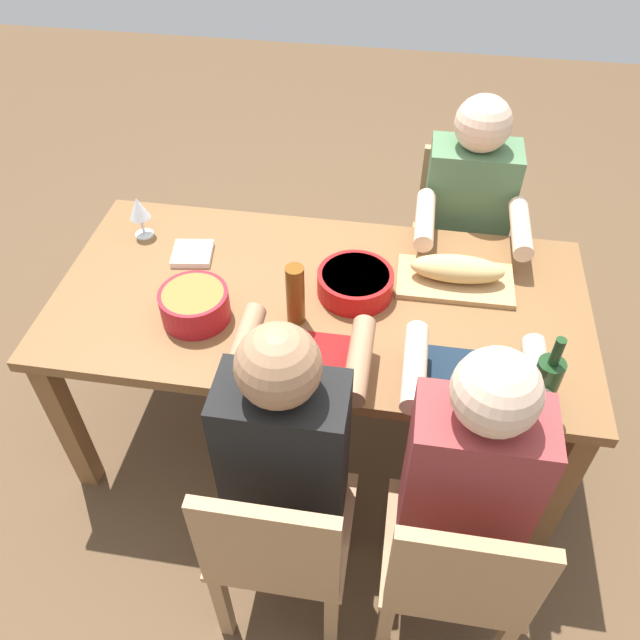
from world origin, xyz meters
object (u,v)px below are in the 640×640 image
dining_table (320,315)px  diner_near_center (288,447)px  chair_near_right (455,571)px  chair_far_right (458,235)px  diner_near_right (467,472)px  chair_near_center (278,544)px  serving_bowl_pasta (355,282)px  wine_bottle (544,385)px  wine_glass (139,210)px  serving_bowl_fruit (195,303)px  cutting_board (455,281)px  beer_bottle (295,295)px  napkin_stack (192,254)px  diner_far_right (465,220)px  bread_loaf (457,269)px

dining_table → diner_near_center: size_ratio=1.51×
dining_table → chair_near_right: chair_near_right is taller
chair_far_right → diner_near_right: size_ratio=0.71×
chair_near_center → dining_table: bearing=90.0°
diner_near_right → serving_bowl_pasta: size_ratio=4.64×
serving_bowl_pasta → diner_near_right: bearing=-58.4°
dining_table → wine_bottle: bearing=-28.5°
diner_near_center → wine_glass: (-0.71, 0.82, 0.16)m
serving_bowl_fruit → diner_near_right: bearing=-25.7°
cutting_board → beer_bottle: 0.58m
diner_near_right → beer_bottle: 0.74m
chair_near_right → diner_near_center: diner_near_center is taller
napkin_stack → diner_far_right: bearing=23.9°
diner_near_right → serving_bowl_fruit: bearing=154.3°
diner_near_center → beer_bottle: 0.49m
chair_far_right → serving_bowl_fruit: chair_far_right is taller
diner_near_center → beer_bottle: (-0.06, 0.46, 0.15)m
diner_near_right → cutting_board: bearing=93.7°
diner_near_center → wine_glass: size_ratio=7.23×
chair_near_center → cutting_board: 1.05m
diner_far_right → wine_glass: 1.27m
chair_near_center → bread_loaf: (0.45, 0.91, 0.32)m
chair_far_right → wine_bottle: 1.21m
chair_near_center → serving_bowl_fruit: bearing=122.4°
diner_far_right → wine_bottle: bearing=-78.9°
diner_far_right → serving_bowl_pasta: diner_far_right is taller
dining_table → bread_loaf: size_ratio=5.67×
chair_near_right → wine_bottle: size_ratio=2.93×
diner_near_center → serving_bowl_pasta: 0.64m
diner_near_right → napkin_stack: 1.23m
wine_bottle → diner_near_right: bearing=-131.4°
serving_bowl_fruit → cutting_board: 0.89m
diner_far_right → chair_near_center: bearing=-110.3°
dining_table → chair_near_right: (0.50, -0.77, -0.17)m
chair_far_right → bread_loaf: bearing=-94.3°
chair_far_right → diner_near_center: (-0.50, -1.35, 0.21)m
chair_far_right → napkin_stack: chair_far_right is taller
bread_loaf → napkin_stack: bread_loaf is taller
diner_near_right → wine_bottle: 0.32m
beer_bottle → napkin_stack: 0.52m
dining_table → diner_far_right: bearing=49.5°
chair_near_center → bread_loaf: bearing=63.6°
diner_far_right → diner_near_center: 1.27m
diner_near_right → wine_glass: bearing=145.8°
serving_bowl_fruit → serving_bowl_pasta: bearing=21.7°
dining_table → chair_near_center: 0.79m
beer_bottle → napkin_stack: (-0.43, 0.26, -0.10)m
beer_bottle → dining_table: bearing=63.2°
chair_near_center → wine_glass: size_ratio=5.12×
chair_far_right → bread_loaf: same height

